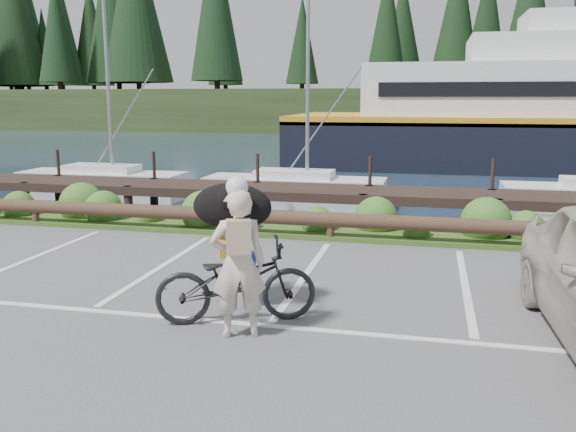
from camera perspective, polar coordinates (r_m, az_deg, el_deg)
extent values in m
plane|color=#505052|center=(8.49, -1.05, -9.31)|extent=(72.00, 72.00, 0.00)
plane|color=#1B2B41|center=(55.91, 11.12, 6.55)|extent=(160.00, 160.00, 0.00)
cube|color=#3D5B21|center=(13.48, 4.45, -1.44)|extent=(34.00, 1.60, 0.10)
imported|color=black|center=(8.13, -4.87, -6.13)|extent=(2.25, 1.47, 1.12)
imported|color=beige|center=(7.55, -4.67, -4.47)|extent=(0.80, 0.67, 1.88)
ellipsoid|color=black|center=(8.59, -5.25, 0.89)|extent=(0.94, 1.27, 0.66)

